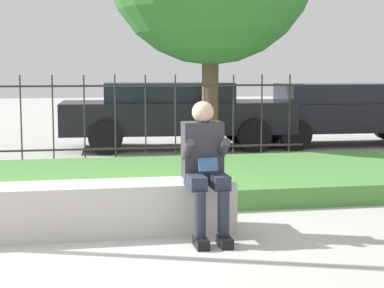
% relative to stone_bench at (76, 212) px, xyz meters
% --- Properties ---
extents(ground_plane, '(60.00, 60.00, 0.00)m').
position_rel_stone_bench_xyz_m(ground_plane, '(0.20, 0.00, -0.22)').
color(ground_plane, '#B2AFA8').
extents(stone_bench, '(3.09, 0.54, 0.50)m').
position_rel_stone_bench_xyz_m(stone_bench, '(0.00, 0.00, 0.00)').
color(stone_bench, beige).
rests_on(stone_bench, ground_plane).
extents(person_seated_reader, '(0.42, 0.73, 1.30)m').
position_rel_stone_bench_xyz_m(person_seated_reader, '(1.21, -0.31, 0.50)').
color(person_seated_reader, black).
rests_on(person_seated_reader, ground_plane).
extents(grass_berm, '(9.46, 3.01, 0.24)m').
position_rel_stone_bench_xyz_m(grass_berm, '(0.20, 2.20, -0.10)').
color(grass_berm, '#4C893D').
rests_on(grass_berm, ground_plane).
extents(iron_fence, '(7.46, 0.03, 1.51)m').
position_rel_stone_bench_xyz_m(iron_fence, '(0.20, 4.30, 0.57)').
color(iron_fence, '#332D28').
rests_on(iron_fence, ground_plane).
extents(car_parked_right, '(4.40, 1.96, 1.30)m').
position_rel_stone_bench_xyz_m(car_parked_right, '(5.67, 6.54, 0.48)').
color(car_parked_right, black).
rests_on(car_parked_right, ground_plane).
extents(car_parked_center, '(4.71, 2.07, 1.33)m').
position_rel_stone_bench_xyz_m(car_parked_center, '(2.06, 6.62, 0.51)').
color(car_parked_center, black).
rests_on(car_parked_center, ground_plane).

